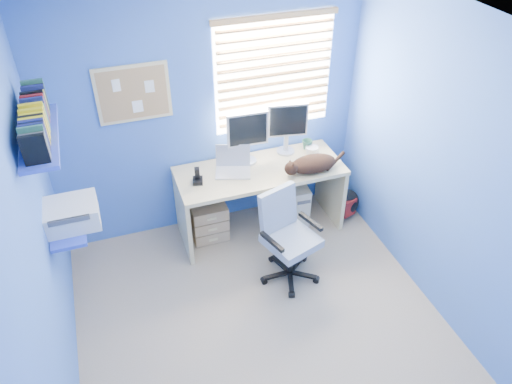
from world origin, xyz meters
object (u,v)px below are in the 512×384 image
object	(u,v)px
cat	(313,164)
tower_pc	(295,200)
laptop	(233,163)
desk	(260,200)
office_chair	(288,247)

from	to	relation	value
cat	tower_pc	bearing A→B (deg)	97.44
tower_pc	laptop	bearing A→B (deg)	-174.15
desk	cat	distance (m)	0.68
laptop	tower_pc	xyz separation A→B (m)	(0.68, 0.02, -0.62)
desk	tower_pc	xyz separation A→B (m)	(0.41, 0.05, -0.14)
desk	office_chair	world-z (taller)	office_chair
desk	office_chair	bearing A→B (deg)	-88.59
desk	laptop	xyz separation A→B (m)	(-0.26, 0.03, 0.48)
tower_pc	office_chair	xyz separation A→B (m)	(-0.40, -0.76, 0.11)
cat	office_chair	xyz separation A→B (m)	(-0.45, -0.52, -0.49)
laptop	tower_pc	world-z (taller)	laptop
cat	office_chair	bearing A→B (deg)	-137.22
cat	desk	bearing A→B (deg)	152.06
cat	office_chair	size ratio (longest dim) A/B	0.51
cat	tower_pc	size ratio (longest dim) A/B	1.01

